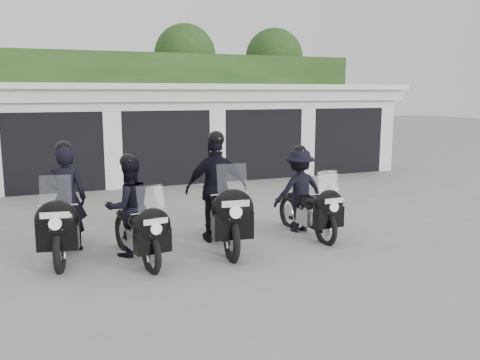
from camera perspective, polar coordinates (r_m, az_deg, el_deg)
name	(u,v)px	position (r m, az deg, el deg)	size (l,w,h in m)	color
ground	(235,232)	(10.06, -0.60, -5.84)	(80.00, 80.00, 0.00)	gray
garage_block	(149,131)	(17.49, -10.24, 5.43)	(16.40, 6.80, 2.96)	white
background_vegetation	(133,91)	(22.29, -11.96, 9.75)	(20.00, 3.90, 5.80)	#1B3B15
police_bike_a	(64,210)	(8.94, -19.11, -3.23)	(0.92, 2.24, 1.97)	black
police_bike_b	(133,214)	(8.52, -11.93, -3.74)	(0.93, 2.03, 1.78)	black
police_bike_c	(219,196)	(9.10, -2.39, -1.77)	(1.21, 2.41, 2.10)	black
police_bike_d	(303,195)	(9.91, 7.11, -1.69)	(1.08, 2.03, 1.77)	black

